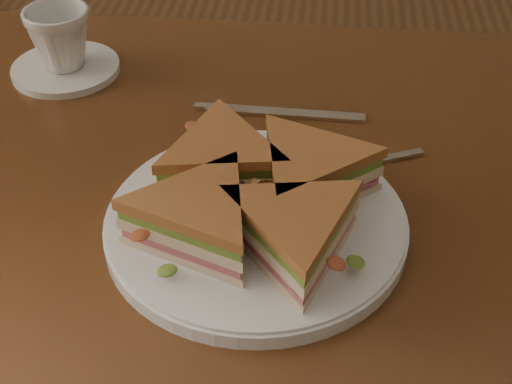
% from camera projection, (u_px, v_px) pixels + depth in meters
% --- Properties ---
extents(table, '(1.20, 0.80, 0.75)m').
position_uv_depth(table, '(304.00, 256.00, 0.84)').
color(table, '#381C0C').
rests_on(table, ground).
extents(plate, '(0.31, 0.31, 0.02)m').
position_uv_depth(plate, '(256.00, 224.00, 0.72)').
color(plate, silver).
rests_on(plate, table).
extents(sandwich_wedges, '(0.32, 0.32, 0.06)m').
position_uv_depth(sandwich_wedges, '(256.00, 196.00, 0.70)').
color(sandwich_wedges, beige).
rests_on(sandwich_wedges, plate).
extents(crisps_mound, '(0.09, 0.09, 0.05)m').
position_uv_depth(crisps_mound, '(256.00, 199.00, 0.70)').
color(crisps_mound, '#D3591B').
rests_on(crisps_mound, plate).
extents(spoon, '(0.17, 0.09, 0.01)m').
position_uv_depth(spoon, '(312.00, 173.00, 0.79)').
color(spoon, silver).
rests_on(spoon, table).
extents(knife, '(0.22, 0.02, 0.00)m').
position_uv_depth(knife, '(273.00, 113.00, 0.89)').
color(knife, silver).
rests_on(knife, table).
extents(saucer, '(0.15, 0.15, 0.01)m').
position_uv_depth(saucer, '(66.00, 69.00, 0.97)').
color(saucer, silver).
rests_on(saucer, table).
extents(coffee_cup, '(0.09, 0.09, 0.08)m').
position_uv_depth(coffee_cup, '(60.00, 38.00, 0.94)').
color(coffee_cup, silver).
rests_on(coffee_cup, saucer).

